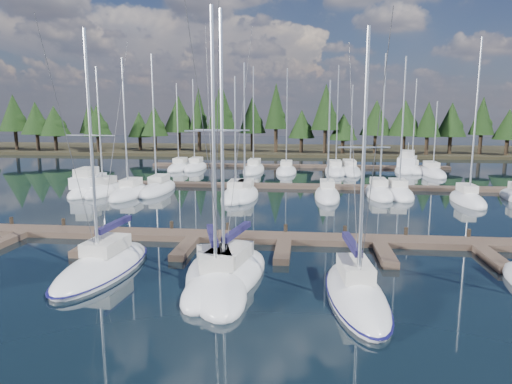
# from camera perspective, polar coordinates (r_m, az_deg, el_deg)

# --- Properties ---
(ground) EXTENTS (260.00, 260.00, 0.00)m
(ground) POSITION_cam_1_polar(r_m,az_deg,el_deg) (42.14, 4.37, -1.66)
(ground) COLOR black
(ground) RESTS_ON ground
(far_shore) EXTENTS (220.00, 30.00, 0.60)m
(far_shore) POSITION_cam_1_polar(r_m,az_deg,el_deg) (101.61, 5.47, 5.24)
(far_shore) COLOR #2C2718
(far_shore) RESTS_ON ground
(main_dock) EXTENTS (44.00, 6.13, 0.90)m
(main_dock) POSITION_cam_1_polar(r_m,az_deg,el_deg) (29.80, 3.58, -6.11)
(main_dock) COLOR brown
(main_dock) RESTS_ON ground
(back_docks) EXTENTS (50.00, 21.80, 0.40)m
(back_docks) POSITION_cam_1_polar(r_m,az_deg,el_deg) (61.42, 4.96, 2.15)
(back_docks) COLOR brown
(back_docks) RESTS_ON ground
(front_sailboat_1) EXTENTS (3.87, 8.94, 13.23)m
(front_sailboat_1) POSITION_cam_1_polar(r_m,az_deg,el_deg) (26.05, -18.54, -8.82)
(front_sailboat_1) COLOR silver
(front_sailboat_1) RESTS_ON ground
(front_sailboat_2) EXTENTS (4.68, 9.00, 13.81)m
(front_sailboat_2) POSITION_cam_1_polar(r_m,az_deg,el_deg) (23.38, -3.61, -10.45)
(front_sailboat_2) COLOR silver
(front_sailboat_2) RESTS_ON ground
(front_sailboat_3) EXTENTS (5.06, 8.79, 13.80)m
(front_sailboat_3) POSITION_cam_1_polar(r_m,az_deg,el_deg) (22.75, -5.13, -11.05)
(front_sailboat_3) COLOR silver
(front_sailboat_3) RESTS_ON ground
(front_sailboat_4) EXTENTS (3.29, 8.65, 12.65)m
(front_sailboat_4) POSITION_cam_1_polar(r_m,az_deg,el_deg) (21.68, 12.39, -12.33)
(front_sailboat_4) COLOR silver
(front_sailboat_4) RESTS_ON ground
(back_sailboat_rows) EXTENTS (44.57, 32.21, 15.83)m
(back_sailboat_rows) POSITION_cam_1_polar(r_m,az_deg,el_deg) (56.63, 5.34, 1.56)
(back_sailboat_rows) COLOR silver
(back_sailboat_rows) RESTS_ON ground
(motor_yacht_left) EXTENTS (3.53, 8.98, 4.40)m
(motor_yacht_left) POSITION_cam_1_polar(r_m,az_deg,el_deg) (51.86, -20.16, 0.48)
(motor_yacht_left) COLOR silver
(motor_yacht_left) RESTS_ON ground
(motor_yacht_right) EXTENTS (5.80, 10.42, 4.96)m
(motor_yacht_right) POSITION_cam_1_polar(r_m,az_deg,el_deg) (70.49, 18.34, 2.95)
(motor_yacht_right) COLOR silver
(motor_yacht_right) RESTS_ON ground
(tree_line) EXTENTS (185.41, 12.24, 13.72)m
(tree_line) POSITION_cam_1_polar(r_m,az_deg,el_deg) (91.55, 4.28, 9.07)
(tree_line) COLOR black
(tree_line) RESTS_ON far_shore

